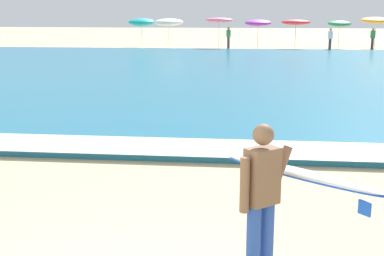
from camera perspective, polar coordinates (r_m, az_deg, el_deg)
name	(u,v)px	position (r m, az deg, el deg)	size (l,w,h in m)	color
sea	(223,73)	(23.74, 3.35, 6.03)	(120.00, 28.00, 0.14)	teal
surf_foam	(188,147)	(10.57, -0.40, -2.07)	(120.00, 1.41, 0.01)	white
surfer_with_board	(277,187)	(5.65, 9.23, -6.34)	(1.73, 1.97, 1.73)	#284CA3
beach_umbrella_0	(142,22)	(41.86, -5.52, 11.40)	(2.04, 2.08, 2.26)	beige
beach_umbrella_1	(169,22)	(40.83, -2.54, 11.44)	(2.22, 2.24, 2.23)	beige
beach_umbrella_2	(219,20)	(39.60, 2.97, 11.65)	(2.10, 2.12, 2.31)	beige
beach_umbrella_3	(258,23)	(40.51, 7.22, 11.30)	(2.00, 2.02, 2.16)	beige
beach_umbrella_4	(296,22)	(39.99, 11.24, 11.23)	(2.13, 2.14, 2.17)	beige
beach_umbrella_5	(339,24)	(41.75, 15.77, 10.89)	(1.76, 1.78, 2.09)	beige
beach_umbrella_6	(376,20)	(42.19, 19.43, 11.02)	(2.27, 2.29, 2.37)	beige
beachgoer_near_row_left	(330,39)	(38.74, 14.82, 9.39)	(0.32, 0.20, 1.58)	#383842
beachgoer_near_row_mid	(373,38)	(40.50, 19.08, 9.25)	(0.32, 0.20, 1.58)	#383842
beachgoer_near_row_right	(228,37)	(39.88, 3.99, 9.87)	(0.32, 0.20, 1.58)	#383842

